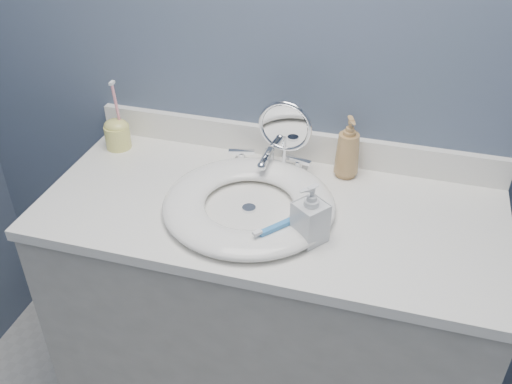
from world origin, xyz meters
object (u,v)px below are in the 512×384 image
(soap_bottle_clear, at_px, (311,213))
(makeup_mirror, at_px, (285,135))
(toothbrush_holder, at_px, (117,133))
(soap_bottle_amber, at_px, (348,147))

(soap_bottle_clear, bearing_deg, makeup_mirror, 152.67)
(soap_bottle_clear, distance_m, toothbrush_holder, 0.71)
(soap_bottle_clear, height_order, toothbrush_holder, toothbrush_holder)
(soap_bottle_amber, relative_size, toothbrush_holder, 0.83)
(soap_bottle_amber, distance_m, soap_bottle_clear, 0.32)
(soap_bottle_clear, xyz_separation_m, toothbrush_holder, (-0.65, 0.28, -0.03))
(makeup_mirror, relative_size, soap_bottle_amber, 1.23)
(soap_bottle_clear, bearing_deg, toothbrush_holder, -165.76)
(soap_bottle_clear, relative_size, toothbrush_holder, 0.71)
(soap_bottle_amber, bearing_deg, makeup_mirror, 169.83)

